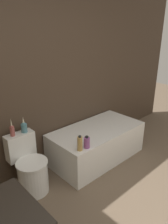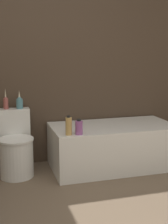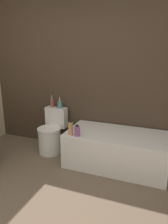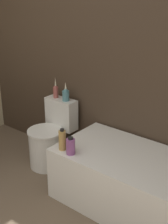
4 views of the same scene
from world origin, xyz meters
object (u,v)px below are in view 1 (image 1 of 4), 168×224
(toilet, at_px, (30,169))
(shampoo_bottle_tall, at_px, (80,144))
(vase_gold, at_px, (12,130))
(shampoo_bottle_short, at_px, (87,142))
(bathtub, at_px, (97,143))
(vase_silver, at_px, (24,127))

(toilet, bearing_deg, shampoo_bottle_tall, -34.24)
(vase_gold, xyz_separation_m, shampoo_bottle_short, (0.70, -0.56, -0.21))
(shampoo_bottle_tall, relative_size, shampoo_bottle_short, 1.25)
(bathtub, bearing_deg, vase_gold, 167.46)
(toilet, distance_m, shampoo_bottle_short, 0.78)
(vase_gold, relative_size, shampoo_bottle_short, 1.43)
(bathtub, height_order, vase_gold, vase_gold)
(bathtub, relative_size, toilet, 2.03)
(bathtub, height_order, vase_silver, vase_silver)
(vase_silver, bearing_deg, vase_gold, 178.01)
(vase_silver, xyz_separation_m, shampoo_bottle_tall, (0.44, -0.55, -0.18))
(vase_silver, distance_m, shampoo_bottle_tall, 0.73)
(toilet, xyz_separation_m, vase_gold, (-0.08, 0.20, 0.49))
(shampoo_bottle_tall, bearing_deg, bathtub, 25.25)
(toilet, bearing_deg, vase_gold, 111.10)
(toilet, height_order, shampoo_bottle_short, toilet)
(toilet, height_order, vase_silver, vase_silver)
(vase_silver, bearing_deg, toilet, -111.63)
(bathtub, height_order, shampoo_bottle_tall, shampoo_bottle_tall)
(vase_silver, relative_size, shampoo_bottle_short, 1.29)
(vase_silver, height_order, shampoo_bottle_tall, vase_silver)
(vase_silver, bearing_deg, shampoo_bottle_short, -45.40)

